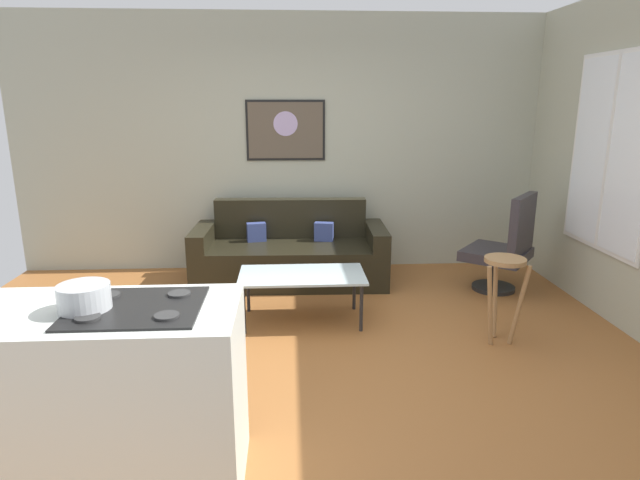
{
  "coord_description": "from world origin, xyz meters",
  "views": [
    {
      "loc": [
        -0.18,
        -3.61,
        1.87
      ],
      "look_at": [
        0.08,
        0.9,
        0.7
      ],
      "focal_mm": 30.0,
      "sensor_mm": 36.0,
      "label": 1
    }
  ],
  "objects_px": {
    "armchair": "(506,247)",
    "mixing_bowl": "(84,298)",
    "wall_painting": "(286,130)",
    "couch": "(290,255)",
    "bar_stool": "(504,279)",
    "coffee_table": "(302,277)"
  },
  "relations": [
    {
      "from": "armchair",
      "to": "mixing_bowl",
      "type": "xyz_separation_m",
      "value": [
        -3.09,
        -2.68,
        0.53
      ]
    },
    {
      "from": "wall_painting",
      "to": "couch",
      "type": "bearing_deg",
      "value": -86.44
    },
    {
      "from": "bar_stool",
      "to": "mixing_bowl",
      "type": "height_order",
      "value": "mixing_bowl"
    },
    {
      "from": "couch",
      "to": "coffee_table",
      "type": "distance_m",
      "value": 1.11
    },
    {
      "from": "coffee_table",
      "to": "mixing_bowl",
      "type": "xyz_separation_m",
      "value": [
        -1.04,
        -2.04,
        0.6
      ]
    },
    {
      "from": "couch",
      "to": "bar_stool",
      "type": "xyz_separation_m",
      "value": [
        1.66,
        -1.62,
        0.25
      ]
    },
    {
      "from": "armchair",
      "to": "bar_stool",
      "type": "relative_size",
      "value": 1.43
    },
    {
      "from": "couch",
      "to": "mixing_bowl",
      "type": "distance_m",
      "value": 3.36
    },
    {
      "from": "bar_stool",
      "to": "wall_painting",
      "type": "relative_size",
      "value": 0.81
    },
    {
      "from": "armchair",
      "to": "wall_painting",
      "type": "bearing_deg",
      "value": 156.1
    },
    {
      "from": "armchair",
      "to": "wall_painting",
      "type": "relative_size",
      "value": 1.16
    },
    {
      "from": "coffee_table",
      "to": "armchair",
      "type": "distance_m",
      "value": 2.15
    },
    {
      "from": "couch",
      "to": "bar_stool",
      "type": "distance_m",
      "value": 2.33
    },
    {
      "from": "armchair",
      "to": "mixing_bowl",
      "type": "bearing_deg",
      "value": -139.02
    },
    {
      "from": "coffee_table",
      "to": "armchair",
      "type": "relative_size",
      "value": 1.08
    },
    {
      "from": "couch",
      "to": "armchair",
      "type": "distance_m",
      "value": 2.21
    },
    {
      "from": "mixing_bowl",
      "to": "wall_painting",
      "type": "xyz_separation_m",
      "value": [
        0.91,
        3.65,
        0.56
      ]
    },
    {
      "from": "coffee_table",
      "to": "bar_stool",
      "type": "bearing_deg",
      "value": -18.4
    },
    {
      "from": "coffee_table",
      "to": "wall_painting",
      "type": "distance_m",
      "value": 1.99
    },
    {
      "from": "couch",
      "to": "mixing_bowl",
      "type": "height_order",
      "value": "mixing_bowl"
    },
    {
      "from": "mixing_bowl",
      "to": "wall_painting",
      "type": "bearing_deg",
      "value": 76.02
    },
    {
      "from": "coffee_table",
      "to": "mixing_bowl",
      "type": "distance_m",
      "value": 2.37
    }
  ]
}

